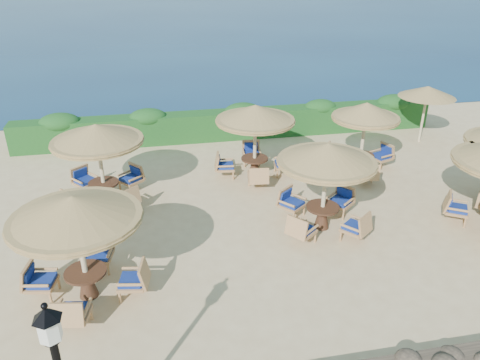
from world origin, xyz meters
TOP-DOWN VIEW (x-y plane):
  - ground at (0.00, 0.00)m, footprint 120.00×120.00m
  - sea at (0.00, 70.00)m, footprint 160.00×160.00m
  - hedge at (0.00, 7.20)m, footprint 18.00×0.90m
  - extra_parasol at (7.80, 5.20)m, footprint 2.30×2.30m
  - cafe_set_0 at (-5.10, -2.48)m, footprint 2.92×2.92m
  - cafe_set_1 at (1.31, -0.62)m, footprint 2.78×2.78m
  - cafe_set_3 at (-5.01, 2.21)m, footprint 2.83×2.83m
  - cafe_set_4 at (0.15, 3.21)m, footprint 2.86×2.86m
  - cafe_set_5 at (3.98, 2.75)m, footprint 2.72×2.63m

SIDE VIEW (x-z plane):
  - ground at x=0.00m, z-range 0.00..0.00m
  - sea at x=0.00m, z-range 0.00..0.00m
  - hedge at x=0.00m, z-range 0.00..1.20m
  - cafe_set_5 at x=3.98m, z-range 0.47..3.12m
  - cafe_set_4 at x=0.15m, z-range 0.49..3.14m
  - cafe_set_1 at x=1.31m, z-range 0.49..3.15m
  - cafe_set_3 at x=-5.01m, z-range 0.50..3.16m
  - cafe_set_0 at x=-5.10m, z-range 0.53..3.18m
  - extra_parasol at x=7.80m, z-range 0.97..3.37m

